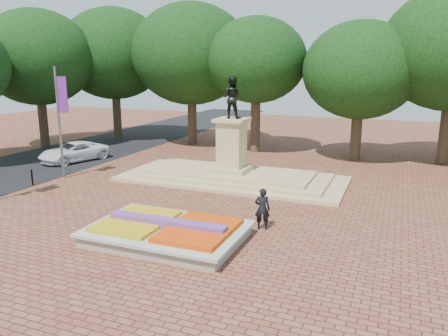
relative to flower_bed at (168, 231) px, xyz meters
name	(u,v)px	position (x,y,z in m)	size (l,w,h in m)	color
ground	(170,221)	(-1.03, 2.00, -0.38)	(90.00, 90.00, 0.00)	brown
asphalt_street	(14,170)	(-16.03, 7.00, -0.37)	(9.00, 90.00, 0.02)	black
flower_bed	(168,231)	(0.00, 0.00, 0.00)	(6.30, 4.30, 0.91)	gray
monument	(232,167)	(-1.03, 10.00, 0.50)	(14.00, 6.00, 6.40)	tan
tree_row_back	(306,70)	(1.31, 20.00, 6.29)	(44.80, 8.80, 10.43)	#35291D
van	(74,152)	(-14.06, 10.80, 0.34)	(2.37, 5.13, 1.43)	white
pedestrian	(262,209)	(3.23, 2.70, 0.55)	(0.68, 0.45, 1.86)	black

